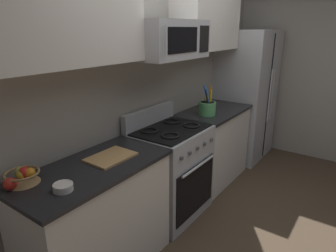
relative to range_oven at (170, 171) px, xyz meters
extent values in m
plane|color=#473828|center=(0.00, -0.65, -0.47)|extent=(16.00, 16.00, 0.00)
cube|color=#9E998E|center=(0.00, 0.36, 0.83)|extent=(8.00, 0.10, 2.60)
cube|color=silver|center=(-0.98, 0.00, -0.03)|extent=(1.13, 0.54, 0.88)
cube|color=black|center=(-0.98, 0.00, 0.42)|extent=(1.17, 0.58, 0.03)
cube|color=#B2B5BA|center=(0.00, 0.00, -0.02)|extent=(0.76, 0.58, 0.91)
cube|color=black|center=(0.00, -0.30, -0.11)|extent=(0.67, 0.01, 0.51)
cylinder|color=#B2B5BA|center=(0.00, -0.32, 0.14)|extent=(0.57, 0.02, 0.02)
cube|color=black|center=(0.00, 0.00, 0.44)|extent=(0.73, 0.52, 0.02)
cube|color=#B2B5BA|center=(0.00, 0.26, 0.53)|extent=(0.76, 0.06, 0.18)
torus|color=black|center=(-0.18, -0.12, 0.46)|extent=(0.17, 0.17, 0.02)
torus|color=black|center=(0.18, -0.12, 0.46)|extent=(0.17, 0.17, 0.02)
torus|color=black|center=(-0.18, 0.12, 0.46)|extent=(0.17, 0.17, 0.02)
torus|color=black|center=(0.18, 0.12, 0.46)|extent=(0.17, 0.17, 0.02)
cylinder|color=#4C4C51|center=(-0.27, -0.30, 0.32)|extent=(0.04, 0.02, 0.04)
cylinder|color=#4C4C51|center=(-0.14, -0.30, 0.32)|extent=(0.04, 0.02, 0.04)
cylinder|color=#4C4C51|center=(0.00, -0.30, 0.32)|extent=(0.04, 0.02, 0.04)
cylinder|color=#4C4C51|center=(0.14, -0.30, 0.32)|extent=(0.04, 0.02, 0.04)
cylinder|color=#4C4C51|center=(0.27, -0.30, 0.32)|extent=(0.04, 0.02, 0.04)
cube|color=silver|center=(0.91, 0.00, -0.03)|extent=(1.01, 0.54, 0.88)
cube|color=black|center=(0.91, 0.00, 0.42)|extent=(1.05, 0.58, 0.03)
cube|color=#B2B5BA|center=(1.90, -0.02, 0.44)|extent=(0.90, 0.65, 1.83)
cube|color=black|center=(1.90, -0.35, 0.44)|extent=(0.01, 0.01, 1.74)
cylinder|color=#B2B5BA|center=(1.85, -0.37, 0.49)|extent=(0.02, 0.02, 0.73)
cylinder|color=#B2B5BA|center=(1.95, -0.37, 0.49)|extent=(0.02, 0.02, 0.73)
cube|color=#9E998E|center=(2.45, -0.65, 0.83)|extent=(0.10, 8.00, 2.60)
cube|color=#B2B5BA|center=(0.00, 0.03, 1.28)|extent=(0.80, 0.40, 0.33)
cube|color=black|center=(-0.07, -0.18, 1.28)|extent=(0.44, 0.01, 0.21)
cube|color=black|center=(0.29, -0.18, 1.28)|extent=(0.16, 0.01, 0.23)
cylinder|color=#B2B5BA|center=(-0.36, -0.20, 1.28)|extent=(0.02, 0.02, 0.23)
cube|color=silver|center=(-0.98, 0.14, 1.46)|extent=(1.16, 0.34, 0.65)
cube|color=silver|center=(0.92, 0.14, 1.46)|extent=(1.04, 0.34, 0.65)
cylinder|color=#59AD66|center=(0.69, -0.03, 0.51)|extent=(0.19, 0.19, 0.15)
cylinder|color=black|center=(0.69, -0.03, 0.52)|extent=(0.16, 0.16, 0.13)
cylinder|color=black|center=(0.67, -0.04, 0.58)|extent=(0.04, 0.06, 0.23)
cylinder|color=blue|center=(0.68, -0.03, 0.62)|extent=(0.04, 0.11, 0.31)
cylinder|color=orange|center=(0.72, -0.04, 0.62)|extent=(0.02, 0.04, 0.32)
cylinder|color=blue|center=(0.68, -0.04, 0.60)|extent=(0.05, 0.05, 0.27)
cylinder|color=yellow|center=(0.71, -0.05, 0.59)|extent=(0.04, 0.04, 0.25)
cone|color=#9E7A4C|center=(-1.39, 0.17, 0.47)|extent=(0.21, 0.21, 0.07)
torus|color=#9E7A4C|center=(-1.39, 0.17, 0.50)|extent=(0.21, 0.21, 0.01)
sphere|color=red|center=(-1.38, 0.17, 0.50)|extent=(0.08, 0.08, 0.08)
sphere|color=orange|center=(-1.36, 0.15, 0.50)|extent=(0.07, 0.07, 0.07)
sphere|color=yellow|center=(-1.39, 0.17, 0.50)|extent=(0.07, 0.07, 0.07)
sphere|color=#9EB74C|center=(-1.38, 0.19, 0.50)|extent=(0.08, 0.08, 0.08)
sphere|color=red|center=(-1.48, 0.15, 0.47)|extent=(0.08, 0.08, 0.08)
cube|color=tan|center=(-0.80, 0.00, 0.44)|extent=(0.35, 0.25, 0.02)
cylinder|color=gold|center=(0.93, 0.11, 0.51)|extent=(0.06, 0.06, 0.14)
cone|color=gold|center=(0.93, 0.11, 0.59)|extent=(0.06, 0.06, 0.04)
cylinder|color=black|center=(0.93, 0.11, 0.62)|extent=(0.02, 0.02, 0.01)
cylinder|color=white|center=(-1.30, -0.12, 0.46)|extent=(0.12, 0.12, 0.04)
torus|color=white|center=(-1.30, -0.12, 0.48)|extent=(0.12, 0.12, 0.01)
camera|label=1|loc=(-2.24, -1.55, 1.37)|focal=31.87mm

